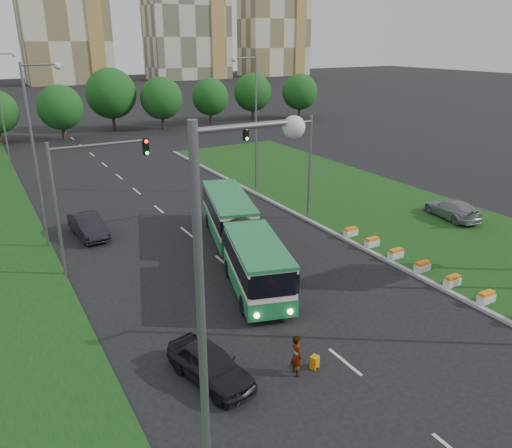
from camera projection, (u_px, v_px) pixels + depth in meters
ground at (318, 290)px, 28.12m from camera, size 360.00×360.00×0.00m
grass_median at (388, 211)px, 40.66m from camera, size 14.00×60.00×0.15m
median_kerb at (319, 226)px, 37.41m from camera, size 0.30×60.00×0.18m
lane_markings at (151, 203)px, 42.96m from camera, size 0.20×100.00×0.01m
flower_planters at (422, 266)px, 29.95m from camera, size 1.10×13.70×0.60m
traffic_mast_median at (292, 154)px, 36.60m from camera, size 5.76×0.32×8.00m
traffic_mast_left at (83, 185)px, 28.71m from camera, size 5.76×0.32×8.00m
street_lamps at (194, 157)px, 32.74m from camera, size 36.00×60.00×12.00m
tree_line at (156, 100)px, 75.88m from camera, size 120.00×8.00×9.00m
apartment_tower_east at (186, 6)px, 167.42m from camera, size 27.00×15.00×47.00m
midrise_east at (274, 19)px, 185.00m from camera, size 24.00×14.00×40.00m
articulated_bus at (237, 236)px, 31.32m from camera, size 2.55×16.38×2.70m
car_left_near at (210, 365)px, 20.43m from camera, size 2.69×4.68×1.50m
car_left_far at (88, 226)px, 35.46m from camera, size 2.07×4.95×1.59m
car_median at (452, 209)px, 38.68m from camera, size 2.80×5.26×1.45m
pedestrian at (296, 355)px, 20.73m from camera, size 0.49×0.71×1.86m
shopping_trolley at (315, 362)px, 21.34m from camera, size 0.34×0.36×0.59m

